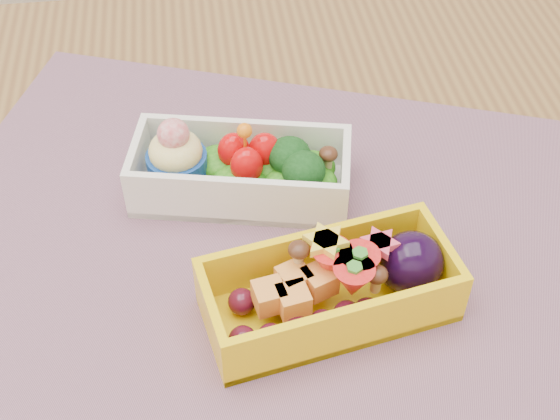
{
  "coord_description": "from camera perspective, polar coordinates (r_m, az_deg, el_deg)",
  "views": [
    {
      "loc": [
        -0.03,
        -0.38,
        1.19
      ],
      "look_at": [
        0.02,
        0.01,
        0.79
      ],
      "focal_mm": 48.87,
      "sensor_mm": 36.0,
      "label": 1
    }
  ],
  "objects": [
    {
      "name": "table",
      "position": [
        0.66,
        -1.54,
        -9.22
      ],
      "size": [
        1.2,
        0.8,
        0.75
      ],
      "color": "brown",
      "rests_on": "ground"
    },
    {
      "name": "placemat",
      "position": [
        0.58,
        -0.67,
        -3.07
      ],
      "size": [
        0.66,
        0.58,
        0.0
      ],
      "primitive_type": "cube",
      "rotation": [
        0.0,
        0.0,
        -0.36
      ],
      "color": "#855B6A",
      "rests_on": "table"
    },
    {
      "name": "bento_white",
      "position": [
        0.61,
        -3.04,
        3.02
      ],
      "size": [
        0.18,
        0.11,
        0.07
      ],
      "rotation": [
        0.0,
        0.0,
        -0.22
      ],
      "color": "white",
      "rests_on": "placemat"
    },
    {
      "name": "bento_yellow",
      "position": [
        0.53,
        4.13,
        -5.77
      ],
      "size": [
        0.18,
        0.11,
        0.06
      ],
      "rotation": [
        0.0,
        0.0,
        0.19
      ],
      "color": "yellow",
      "rests_on": "placemat"
    }
  ]
}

